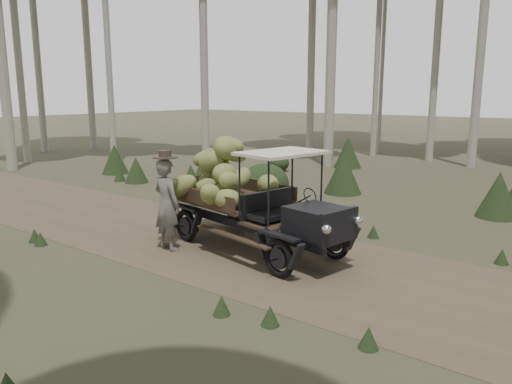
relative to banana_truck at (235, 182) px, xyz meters
The scene contains 5 objects.
ground 1.95m from the banana_truck, 11.26° to the right, with size 120.00×120.00×0.00m, color #473D2B.
dirt_track 1.95m from the banana_truck, 11.26° to the right, with size 70.00×4.00×0.01m, color brown.
banana_truck is the anchor object (origin of this frame).
farmer 1.48m from the banana_truck, 128.60° to the right, with size 0.74×0.56×2.06m.
undergrowth 1.82m from the banana_truck, 95.61° to the left, with size 22.81×21.47×1.37m.
Camera 1 is at (5.22, -7.62, 3.22)m, focal length 35.00 mm.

